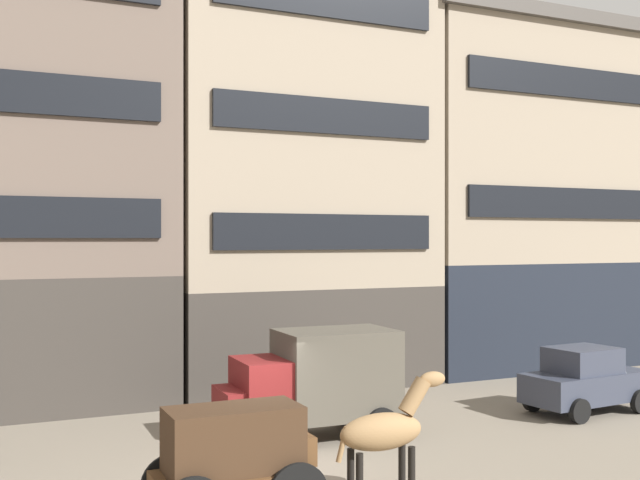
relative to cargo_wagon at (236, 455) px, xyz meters
The scene contains 9 objects.
ground_plane 3.01m from the cargo_wagon, 56.08° to the left, with size 120.00×120.00×0.00m, color slate.
building_center_left 13.25m from the cargo_wagon, 103.40° to the left, with size 8.82×5.69×14.09m.
building_center_right 15.21m from the cargo_wagon, 62.75° to the left, with size 9.24×5.69×18.14m.
building_far_right 19.91m from the cargo_wagon, 37.04° to the left, with size 10.14×5.69×13.24m.
cargo_wagon is the anchor object (origin of this frame).
draft_horse 2.95m from the cargo_wagon, ahead, with size 2.34×0.62×2.30m.
delivery_truck_near 5.62m from the cargo_wagon, 51.88° to the left, with size 4.41×2.25×2.62m.
sedan_dark 12.13m from the cargo_wagon, 18.25° to the left, with size 3.82×2.11×1.83m.
fire_hydrant_curbside 8.95m from the cargo_wagon, 60.35° to the left, with size 0.24×0.24×0.83m.
Camera 1 is at (-5.75, -14.83, 4.86)m, focal length 43.02 mm.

